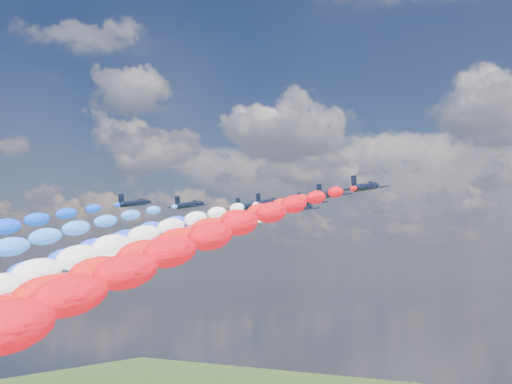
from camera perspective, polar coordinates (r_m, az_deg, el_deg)
The scene contains 14 objects.
jet_0 at distance 158.99m, azimuth -10.59°, elevation -0.96°, with size 9.68×12.98×2.86m, color black, non-canonical shape.
jet_1 at distance 160.98m, azimuth -5.86°, elevation -1.12°, with size 9.68×12.98×2.86m, color black, non-canonical shape.
jet_2 at distance 164.19m, azimuth -0.72°, elevation -1.28°, with size 9.68×12.98×2.86m, color black, non-canonical shape.
trail_2 at distance 122.09m, azimuth -15.05°, elevation -6.13°, with size 5.86×103.22×34.30m, color blue, non-canonical shape.
jet_3 at distance 154.72m, azimuth 1.07°, elevation -0.92°, with size 9.68×12.98×2.86m, color black, non-canonical shape.
trail_3 at distance 111.63m, azimuth -13.85°, elevation -6.09°, with size 5.86×103.22×34.30m, color white, non-canonical shape.
jet_4 at distance 167.55m, azimuth 4.00°, elevation -1.38°, with size 9.68×12.98×2.86m, color black, non-canonical shape.
trail_4 at distance 122.24m, azimuth -8.42°, elevation -6.29°, with size 5.86×103.22×34.30m, color white, non-canonical shape.
jet_5 at distance 153.55m, azimuth 4.59°, elevation -0.85°, with size 9.68×12.98×2.86m, color black, non-canonical shape.
trail_5 at distance 108.15m, azimuth -9.20°, elevation -6.18°, with size 5.86×103.22×34.30m, color red, non-canonical shape.
jet_6 at distance 139.39m, azimuth 6.49°, elevation -0.18°, with size 9.68×12.98×2.86m, color black, non-canonical shape.
trail_6 at distance 93.13m, azimuth -8.51°, elevation -6.05°, with size 5.86×103.22×34.30m, color red, non-canonical shape.
jet_7 at distance 128.71m, azimuth 9.50°, elevation 0.45°, with size 9.68×12.98×2.86m, color black, non-canonical shape.
trail_7 at distance 80.89m, azimuth -5.87°, elevation -5.93°, with size 5.86×103.22×34.30m, color red, non-canonical shape.
Camera 1 is at (81.60, -121.66, 86.79)m, focal length 45.84 mm.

